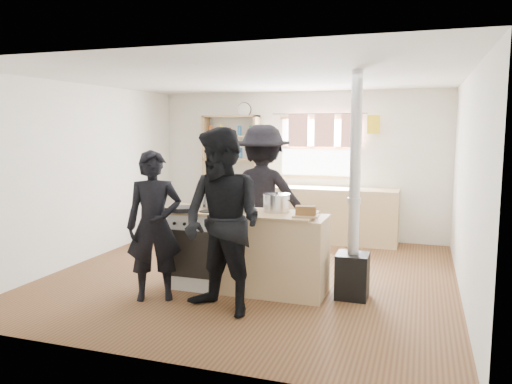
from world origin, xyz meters
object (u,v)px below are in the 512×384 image
Objects in this scene: person_far at (263,197)px; stockpot_counter at (276,203)px; thermos at (358,180)px; cooking_island at (249,251)px; skillet_greens at (182,209)px; bread_board at (306,212)px; stockpot_stove at (210,201)px; person_near_left at (154,226)px; flue_heater at (353,241)px; person_near_right at (223,222)px; roast_tray at (237,208)px.

stockpot_counter is at bearing 110.82° from person_far.
cooking_island is at bearing -107.91° from thermos.
cooking_island is 6.31× the size of stockpot_counter.
thermos reaches higher than skillet_greens.
person_far reaches higher than cooking_island.
skillet_greens is 1.31m from person_far.
cooking_island is at bearing 170.45° from bread_board.
skillet_greens is 0.20× the size of person_far.
cooking_island is at bearing 16.55° from skillet_greens.
person_near_left is at bearing -115.96° from stockpot_stove.
person_near_right is at bearing -143.32° from flue_heater.
bread_board is 0.16× the size of person_far.
person_near_left is at bearing 57.88° from person_far.
cooking_island is 8.26× the size of stockpot_stove.
skillet_greens is 0.38m from stockpot_stove.
stockpot_counter reaches higher than bread_board.
thermos is 2.73m from stockpot_counter.
flue_heater is at bearing -7.04° from person_near_left.
flue_heater is at bearing 24.71° from bread_board.
thermos is 0.98× the size of stockpot_counter.
person_near_right is (0.88, -0.16, 0.12)m from person_near_left.
person_near_left is (-0.88, -0.62, 0.36)m from cooking_island.
person_near_left is at bearing -170.37° from person_near_right.
thermos reaches higher than cooking_island.
stockpot_counter is (0.84, 0.01, 0.02)m from stockpot_stove.
stockpot_counter is 1.04× the size of bread_board.
thermos is 2.90m from bread_board.
thermos is 2.71m from flue_heater.
bread_board is at bearing -28.85° from stockpot_counter.
person_far is at bearing 117.46° from stockpot_counter.
person_far is (0.40, 0.85, -0.05)m from stockpot_stove.
cooking_island is 5.22× the size of roast_tray.
stockpot_counter is at bearing 0.38° from stockpot_stove.
stockpot_stove is 0.80× the size of bread_board.
roast_tray is 0.20× the size of person_near_right.
stockpot_stove is at bearing 169.83° from cooking_island.
person_near_left is at bearing -144.68° from cooking_island.
flue_heater is (1.93, 0.33, -0.31)m from skillet_greens.
thermos is 0.16× the size of person_near_right.
roast_tray is at bearing 84.23° from person_far.
person_near_left is 1.74m from person_far.
roast_tray is 0.74m from person_near_right.
skillet_greens is at bearing 55.72° from person_far.
person_near_left is 0.86× the size of person_far.
thermos is 3.41m from skillet_greens.
skillet_greens is 1.45m from bread_board.
person_near_right is at bearing -58.92° from stockpot_stove.
person_near_left is 0.90m from person_near_right.
flue_heater reaches higher than person_near_left.
person_near_left reaches higher than stockpot_counter.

